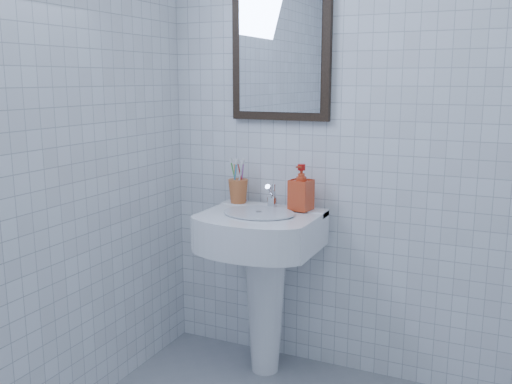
% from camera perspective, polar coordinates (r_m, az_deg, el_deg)
% --- Properties ---
extents(wall_back, '(2.20, 0.02, 2.50)m').
position_cam_1_polar(wall_back, '(2.68, 12.75, 6.95)').
color(wall_back, silver).
rests_on(wall_back, ground).
extents(washbasin, '(0.54, 0.40, 0.83)m').
position_cam_1_polar(washbasin, '(2.76, 0.75, -7.30)').
color(washbasin, white).
rests_on(washbasin, ground).
extents(faucet, '(0.05, 0.11, 0.12)m').
position_cam_1_polar(faucet, '(2.77, 1.59, -0.54)').
color(faucet, silver).
rests_on(faucet, washbasin).
extents(toothbrush_cup, '(0.13, 0.13, 0.12)m').
position_cam_1_polar(toothbrush_cup, '(2.86, -1.79, 0.09)').
color(toothbrush_cup, '#BE5F2F').
rests_on(toothbrush_cup, washbasin).
extents(soap_dispenser, '(0.11, 0.11, 0.22)m').
position_cam_1_polar(soap_dispenser, '(2.70, 4.54, 0.44)').
color(soap_dispenser, red).
rests_on(soap_dispenser, washbasin).
extents(wall_mirror, '(0.50, 0.04, 0.62)m').
position_cam_1_polar(wall_mirror, '(2.80, 2.47, 13.53)').
color(wall_mirror, black).
rests_on(wall_mirror, wall_back).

